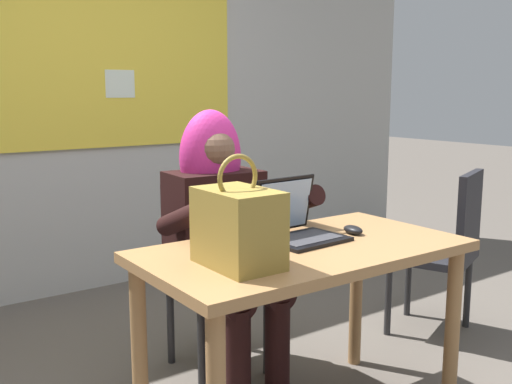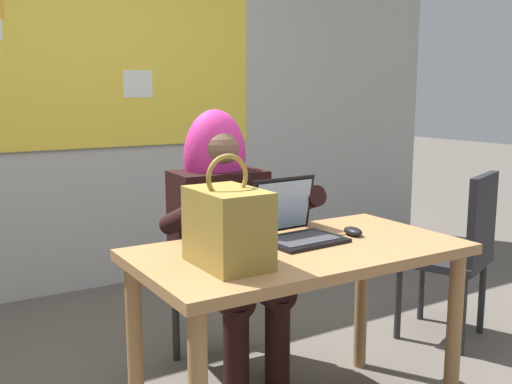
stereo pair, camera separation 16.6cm
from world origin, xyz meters
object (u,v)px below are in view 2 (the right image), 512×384
Objects in this scene: desk_main at (299,273)px; chair_at_desk at (214,264)px; laptop at (295,226)px; chair_extra_corner at (459,248)px; handbag at (228,226)px; computer_mouse at (353,231)px; person_costumed at (225,223)px.

chair_at_desk reaches higher than desk_main.
laptop is 0.36× the size of chair_extra_corner.
chair_extra_corner reaches higher than chair_at_desk.
handbag is at bearing -160.24° from laptop.
laptop is at bearing 74.80° from chair_extra_corner.
handbag is at bearing -168.84° from desk_main.
computer_mouse is (0.24, -0.07, -0.04)m from laptop.
chair_extra_corner is at bearing 3.34° from laptop.
chair_extra_corner is (1.55, 0.31, -0.37)m from handbag.
chair_extra_corner is at bearing 78.27° from person_costumed.
laptop is 0.85× the size of handbag.
laptop is (0.05, 0.10, 0.16)m from desk_main.
handbag is at bearing 79.20° from chair_extra_corner.
handbag is (-0.35, -0.76, 0.38)m from chair_at_desk.
person_costumed is (-0.01, 0.57, 0.09)m from desk_main.
chair_at_desk is at bearing 91.21° from laptop.
laptop is at bearing 10.49° from person_costumed.
chair_at_desk is 1.29m from chair_extra_corner.
handbag is (-0.63, -0.10, 0.12)m from computer_mouse.
chair_at_desk is 0.92m from handbag.
chair_extra_corner reaches higher than computer_mouse.
handbag is at bearing -162.23° from computer_mouse.
computer_mouse is (0.30, -0.54, 0.03)m from person_costumed.
desk_main is 3.31× the size of handbag.
computer_mouse is at bearing 5.80° from desk_main.
desk_main is 3.89× the size of laptop.
chair_extra_corner is (1.16, 0.14, -0.28)m from laptop.
handbag is 1.63m from chair_extra_corner.
desk_main is at bearing 4.39° from chair_at_desk.
computer_mouse is at bearing 8.75° from handbag.
computer_mouse is 0.97m from chair_extra_corner.
handbag is (-0.39, -0.17, 0.08)m from laptop.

